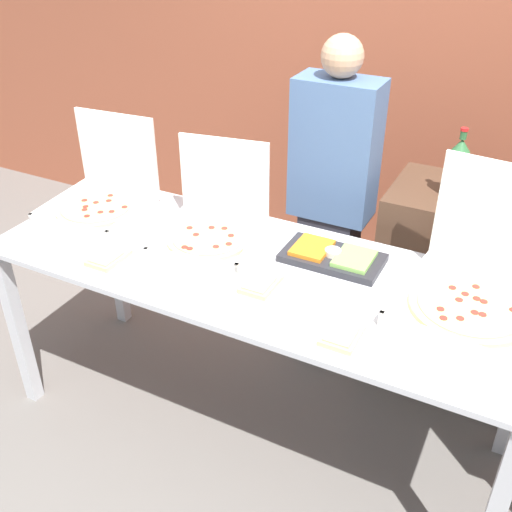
{
  "coord_description": "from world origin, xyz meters",
  "views": [
    {
      "loc": [
        0.94,
        -1.82,
        2.21
      ],
      "look_at": [
        0.0,
        0.0,
        0.95
      ],
      "focal_mm": 42.0,
      "sensor_mm": 36.0,
      "label": 1
    }
  ],
  "objects_px": {
    "pizza_box_far_left": "(102,195)",
    "veggie_tray": "(333,256)",
    "pizza_box_near_right": "(213,224)",
    "paper_plate_front_left": "(342,336)",
    "paper_plate_front_right": "(260,285)",
    "soda_bottle": "(457,168)",
    "pizza_box_near_left": "(478,286)",
    "person_guest_cap": "(332,201)",
    "paper_plate_front_center": "(108,259)"
  },
  "relations": [
    {
      "from": "pizza_box_near_left",
      "to": "veggie_tray",
      "type": "distance_m",
      "value": 0.58
    },
    {
      "from": "soda_bottle",
      "to": "pizza_box_near_right",
      "type": "bearing_deg",
      "value": -145.56
    },
    {
      "from": "pizza_box_far_left",
      "to": "soda_bottle",
      "type": "distance_m",
      "value": 1.63
    },
    {
      "from": "pizza_box_near_right",
      "to": "pizza_box_far_left",
      "type": "bearing_deg",
      "value": 170.1
    },
    {
      "from": "pizza_box_near_right",
      "to": "paper_plate_front_left",
      "type": "xyz_separation_m",
      "value": [
        0.74,
        -0.38,
        -0.06
      ]
    },
    {
      "from": "pizza_box_near_right",
      "to": "paper_plate_front_left",
      "type": "relative_size",
      "value": 1.98
    },
    {
      "from": "pizza_box_near_left",
      "to": "person_guest_cap",
      "type": "relative_size",
      "value": 0.34
    },
    {
      "from": "paper_plate_front_right",
      "to": "soda_bottle",
      "type": "relative_size",
      "value": 0.68
    },
    {
      "from": "person_guest_cap",
      "to": "paper_plate_front_left",
      "type": "bearing_deg",
      "value": 112.84
    },
    {
      "from": "paper_plate_front_left",
      "to": "person_guest_cap",
      "type": "relative_size",
      "value": 0.15
    },
    {
      "from": "pizza_box_far_left",
      "to": "soda_bottle",
      "type": "xyz_separation_m",
      "value": [
        1.5,
        0.6,
        0.2
      ]
    },
    {
      "from": "pizza_box_near_right",
      "to": "paper_plate_front_right",
      "type": "distance_m",
      "value": 0.43
    },
    {
      "from": "veggie_tray",
      "to": "person_guest_cap",
      "type": "xyz_separation_m",
      "value": [
        -0.22,
        0.56,
        -0.04
      ]
    },
    {
      "from": "paper_plate_front_center",
      "to": "soda_bottle",
      "type": "height_order",
      "value": "soda_bottle"
    },
    {
      "from": "paper_plate_front_left",
      "to": "veggie_tray",
      "type": "xyz_separation_m",
      "value": [
        -0.21,
        0.45,
        0.01
      ]
    },
    {
      "from": "pizza_box_near_left",
      "to": "pizza_box_far_left",
      "type": "bearing_deg",
      "value": -173.07
    },
    {
      "from": "pizza_box_near_right",
      "to": "paper_plate_front_left",
      "type": "distance_m",
      "value": 0.84
    },
    {
      "from": "pizza_box_near_right",
      "to": "soda_bottle",
      "type": "xyz_separation_m",
      "value": [
        0.88,
        0.61,
        0.21
      ]
    },
    {
      "from": "paper_plate_front_center",
      "to": "paper_plate_front_right",
      "type": "bearing_deg",
      "value": 10.34
    },
    {
      "from": "pizza_box_near_left",
      "to": "pizza_box_far_left",
      "type": "xyz_separation_m",
      "value": [
        -1.72,
        -0.02,
        -0.01
      ]
    },
    {
      "from": "pizza_box_near_right",
      "to": "person_guest_cap",
      "type": "bearing_deg",
      "value": 53.97
    },
    {
      "from": "paper_plate_front_left",
      "to": "veggie_tray",
      "type": "relative_size",
      "value": 0.6
    },
    {
      "from": "pizza_box_far_left",
      "to": "veggie_tray",
      "type": "xyz_separation_m",
      "value": [
        1.14,
        0.07,
        -0.05
      ]
    },
    {
      "from": "pizza_box_far_left",
      "to": "veggie_tray",
      "type": "height_order",
      "value": "pizza_box_far_left"
    },
    {
      "from": "pizza_box_far_left",
      "to": "paper_plate_front_center",
      "type": "height_order",
      "value": "pizza_box_far_left"
    },
    {
      "from": "pizza_box_near_right",
      "to": "pizza_box_far_left",
      "type": "xyz_separation_m",
      "value": [
        -0.61,
        0.0,
        0.0
      ]
    },
    {
      "from": "veggie_tray",
      "to": "soda_bottle",
      "type": "xyz_separation_m",
      "value": [
        0.35,
        0.54,
        0.26
      ]
    },
    {
      "from": "paper_plate_front_center",
      "to": "pizza_box_far_left",
      "type": "bearing_deg",
      "value": 131.91
    },
    {
      "from": "veggie_tray",
      "to": "pizza_box_near_right",
      "type": "bearing_deg",
      "value": -172.4
    },
    {
      "from": "pizza_box_far_left",
      "to": "paper_plate_front_left",
      "type": "bearing_deg",
      "value": -20.5
    },
    {
      "from": "pizza_box_near_left",
      "to": "paper_plate_front_left",
      "type": "distance_m",
      "value": 0.55
    },
    {
      "from": "paper_plate_front_right",
      "to": "person_guest_cap",
      "type": "xyz_separation_m",
      "value": [
        -0.04,
        0.87,
        -0.03
      ]
    },
    {
      "from": "pizza_box_near_left",
      "to": "soda_bottle",
      "type": "relative_size",
      "value": 1.78
    },
    {
      "from": "pizza_box_far_left",
      "to": "veggie_tray",
      "type": "distance_m",
      "value": 1.15
    },
    {
      "from": "pizza_box_near_left",
      "to": "paper_plate_front_left",
      "type": "bearing_deg",
      "value": -125.88
    },
    {
      "from": "pizza_box_near_right",
      "to": "person_guest_cap",
      "type": "relative_size",
      "value": 0.29
    },
    {
      "from": "paper_plate_front_center",
      "to": "paper_plate_front_right",
      "type": "distance_m",
      "value": 0.65
    },
    {
      "from": "paper_plate_front_center",
      "to": "veggie_tray",
      "type": "bearing_deg",
      "value": 27.49
    },
    {
      "from": "paper_plate_front_left",
      "to": "paper_plate_front_center",
      "type": "distance_m",
      "value": 1.03
    },
    {
      "from": "paper_plate_front_right",
      "to": "pizza_box_far_left",
      "type": "bearing_deg",
      "value": 165.91
    },
    {
      "from": "soda_bottle",
      "to": "paper_plate_front_right",
      "type": "bearing_deg",
      "value": -122.08
    },
    {
      "from": "person_guest_cap",
      "to": "veggie_tray",
      "type": "bearing_deg",
      "value": 111.2
    },
    {
      "from": "paper_plate_front_right",
      "to": "person_guest_cap",
      "type": "distance_m",
      "value": 0.87
    },
    {
      "from": "pizza_box_near_right",
      "to": "paper_plate_front_right",
      "type": "height_order",
      "value": "pizza_box_near_right"
    },
    {
      "from": "paper_plate_front_left",
      "to": "pizza_box_near_left",
      "type": "bearing_deg",
      "value": 47.82
    },
    {
      "from": "veggie_tray",
      "to": "person_guest_cap",
      "type": "bearing_deg",
      "value": 111.2
    },
    {
      "from": "paper_plate_front_center",
      "to": "person_guest_cap",
      "type": "xyz_separation_m",
      "value": [
        0.6,
        0.99,
        -0.03
      ]
    },
    {
      "from": "paper_plate_front_left",
      "to": "paper_plate_front_right",
      "type": "height_order",
      "value": "same"
    },
    {
      "from": "paper_plate_front_center",
      "to": "soda_bottle",
      "type": "xyz_separation_m",
      "value": [
        1.17,
        0.96,
        0.27
      ]
    },
    {
      "from": "pizza_box_near_right",
      "to": "veggie_tray",
      "type": "relative_size",
      "value": 1.18
    }
  ]
}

